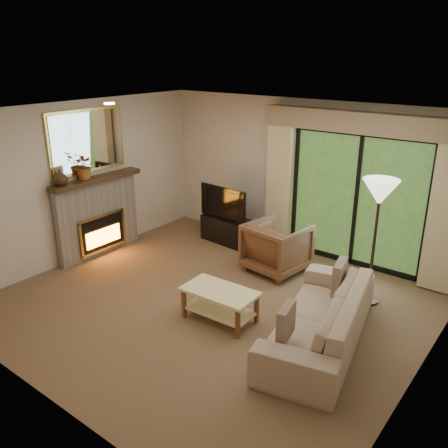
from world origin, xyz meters
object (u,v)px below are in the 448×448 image
Objects in this scene: armchair at (277,247)px; sofa at (320,317)px; media_console at (227,230)px; coffee_table at (220,305)px.

sofa is (1.45, -1.38, -0.06)m from armchair.
coffee_table is at bearing -50.04° from media_console.
coffee_table is (1.57, -2.20, -0.02)m from media_console.
armchair is 0.38× the size of sofa.
coffee_table is (-1.25, -0.34, -0.12)m from sofa.
coffee_table is at bearing 104.19° from armchair.
sofa reaches higher than coffee_table.
sofa is 1.30m from coffee_table.
armchair is at bearing -145.87° from sofa.
coffee_table is at bearing -86.95° from sofa.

